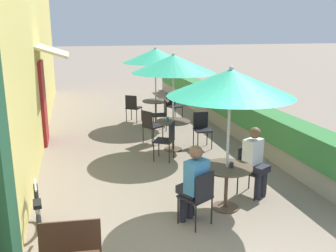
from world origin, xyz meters
The scene contains 21 objects.
cafe_facade_wall centered at (-2.54, 7.30, 2.09)m, with size 0.98×14.87×4.20m.
planter_hedge centered at (2.75, 7.33, 0.54)m, with size 0.60×13.87×1.01m.
patio_table_near centered at (0.69, 2.09, 0.54)m, with size 0.83×0.83×0.73m.
patio_umbrella_near centered at (0.69, 2.09, 2.09)m, with size 1.97×1.97×2.35m.
cafe_chair_near_left centered at (1.31, 2.53, 0.52)m, with size 0.54×0.54×0.87m.
seated_patron_near_left centered at (1.36, 2.43, 0.69)m, with size 0.47×0.51×1.25m.
cafe_chair_near_right centered at (0.07, 1.65, 0.52)m, with size 0.54×0.54×0.87m.
seated_patron_near_right centered at (0.01, 1.75, 0.69)m, with size 0.47×0.51×1.25m.
coffee_cup_near centered at (0.74, 2.04, 0.77)m, with size 0.07×0.07×0.09m.
patio_table_mid centered at (0.65, 5.26, 0.54)m, with size 0.83×0.83×0.73m.
patio_umbrella_mid centered at (0.65, 5.26, 2.09)m, with size 1.97×1.97×2.35m.
cafe_chair_mid_left centered at (0.22, 5.89, 0.52)m, with size 0.54×0.54×0.87m.
cafe_chair_mid_right centered at (0.32, 4.58, 0.52)m, with size 0.55×0.55×0.87m.
cafe_chair_mid_back centered at (1.40, 5.32, 0.52)m, with size 0.41×0.41×0.87m.
coffee_cup_mid centered at (0.53, 5.32, 0.77)m, with size 0.07×0.07×0.09m.
patio_table_far centered at (0.80, 7.87, 0.54)m, with size 0.83×0.83×0.73m.
patio_umbrella_far centered at (0.80, 7.87, 2.09)m, with size 1.97×1.97×2.35m.
cafe_chair_far_left centered at (0.14, 8.25, 0.52)m, with size 0.56×0.56×0.87m.
cafe_chair_far_right centered at (0.80, 7.11, 0.52)m, with size 0.44×0.44×0.87m.
cafe_chair_far_back centered at (1.45, 8.26, 0.52)m, with size 0.53×0.53×0.87m.
bicycle_leaning centered at (-2.20, 1.68, 0.36)m, with size 0.26×1.72×0.78m.
Camera 1 is at (-1.64, -3.16, 2.90)m, focal length 40.00 mm.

